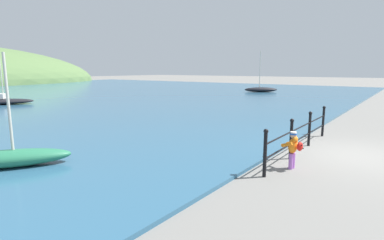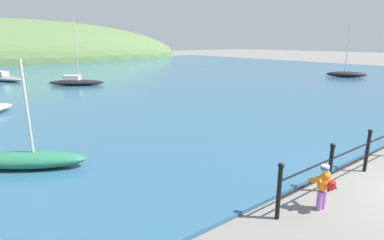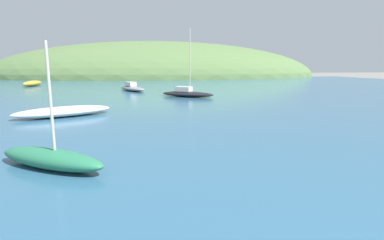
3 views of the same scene
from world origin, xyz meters
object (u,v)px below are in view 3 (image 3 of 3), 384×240
Objects in this scene: boat_mid_harbor at (132,88)px; boat_far_right at (51,158)px; boat_blue_hull at (33,83)px; boat_red_dinghy at (64,111)px; boat_twin_mast at (187,93)px.

boat_mid_harbor is 22.31m from boat_far_right.
boat_blue_hull is 33.07m from boat_far_right.
boat_mid_harbor is at bearing 85.94° from boat_far_right.
boat_blue_hull is (-11.81, 9.20, 0.05)m from boat_mid_harbor.
boat_blue_hull is 0.92× the size of boat_red_dinghy.
boat_far_right is (1.44, -7.80, 0.01)m from boat_red_dinghy.
boat_blue_hull is 25.23m from boat_red_dinghy.
boat_blue_hull is at bearing 135.87° from boat_twin_mast.
boat_twin_mast is 10.86m from boat_red_dinghy.
boat_twin_mast is 16.87m from boat_far_right.
boat_twin_mast is 22.47m from boat_blue_hull.
boat_red_dinghy is at bearing -69.60° from boat_blue_hull.
boat_blue_hull is 1.44× the size of boat_far_right.
boat_twin_mast is 1.20× the size of boat_blue_hull.
boat_mid_harbor is at bearing 78.20° from boat_red_dinghy.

